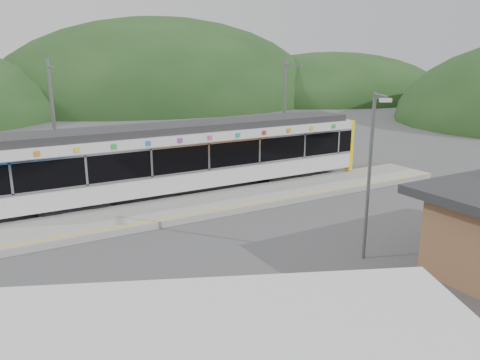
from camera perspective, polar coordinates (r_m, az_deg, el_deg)
ground at (r=20.55m, az=2.98°, el=-5.35°), size 120.00×120.00×0.00m
hills at (r=28.11m, az=7.78°, el=0.07°), size 146.00×149.00×26.00m
platform at (r=23.19m, az=-1.43°, el=-2.58°), size 26.00×3.20×0.30m
yellow_line at (r=22.06m, az=0.18°, el=-3.07°), size 26.00×0.10×0.01m
train at (r=24.68m, az=-6.35°, el=2.99°), size 20.44×3.01×3.74m
catenary_mast_west at (r=25.23m, az=-21.67°, el=5.95°), size 0.18×1.80×7.00m
catenary_mast_east at (r=30.51m, az=5.47°, el=8.27°), size 0.18×1.80×7.00m
lamp_post at (r=16.59m, az=15.87°, el=1.95°), size 0.51×1.10×5.93m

